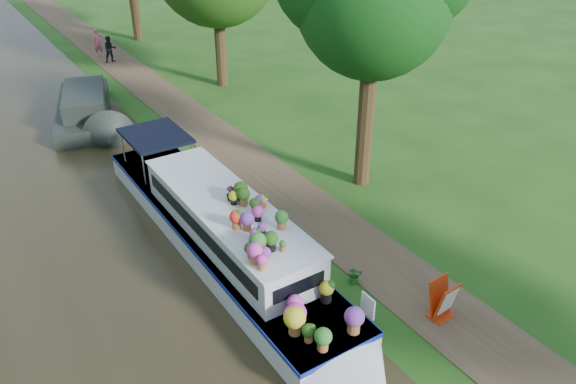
{
  "coord_description": "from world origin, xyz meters",
  "views": [
    {
      "loc": [
        -7.92,
        -10.23,
        9.62
      ],
      "look_at": [
        -0.01,
        1.91,
        1.3
      ],
      "focal_mm": 35.0,
      "sensor_mm": 36.0,
      "label": 1
    }
  ],
  "objects": [
    {
      "name": "pedestrian_dark",
      "position": [
        0.91,
        21.93,
        0.77
      ],
      "size": [
        0.77,
        0.63,
        1.49
      ],
      "primitive_type": "imported",
      "rotation": [
        0.0,
        0.0,
        -0.1
      ],
      "color": "black",
      "rests_on": "towpath"
    },
    {
      "name": "sandwich_board",
      "position": [
        0.99,
        -3.49,
        0.5
      ],
      "size": [
        0.67,
        0.56,
        1.05
      ],
      "rotation": [
        0.0,
        0.0,
        0.07
      ],
      "color": "red",
      "rests_on": "towpath"
    },
    {
      "name": "verge_plant",
      "position": [
        0.05,
        -1.25,
        0.24
      ],
      "size": [
        0.53,
        0.5,
        0.47
      ],
      "primitive_type": "imported",
      "rotation": [
        0.0,
        0.0,
        -0.38
      ],
      "color": "#2A6A1F",
      "rests_on": "ground"
    },
    {
      "name": "pedestrian_pink",
      "position": [
        0.73,
        23.55,
        0.84
      ],
      "size": [
        0.59,
        0.39,
        1.61
      ],
      "primitive_type": "imported",
      "rotation": [
        0.0,
        0.0,
        -0.01
      ],
      "color": "pink",
      "rests_on": "towpath"
    },
    {
      "name": "ground",
      "position": [
        0.0,
        0.0,
        0.0
      ],
      "size": [
        100.0,
        100.0,
        0.0
      ],
      "primitive_type": "plane",
      "color": "#1E4812",
      "rests_on": "ground"
    },
    {
      "name": "towpath",
      "position": [
        1.2,
        0.0,
        0.01
      ],
      "size": [
        2.2,
        100.0,
        0.03
      ],
      "primitive_type": "cube",
      "color": "#503A25",
      "rests_on": "ground"
    },
    {
      "name": "second_boat",
      "position": [
        -2.75,
        13.87,
        0.58
      ],
      "size": [
        3.93,
        7.87,
        1.44
      ],
      "rotation": [
        0.0,
        0.0,
        -0.29
      ],
      "color": "black",
      "rests_on": "canal_water"
    },
    {
      "name": "plant_boat",
      "position": [
        -2.25,
        1.47,
        0.85
      ],
      "size": [
        2.29,
        13.52,
        2.27
      ],
      "color": "silver",
      "rests_on": "canal_water"
    },
    {
      "name": "canal_water",
      "position": [
        -6.0,
        0.0,
        0.01
      ],
      "size": [
        10.0,
        100.0,
        0.02
      ],
      "primitive_type": "cube",
      "color": "black",
      "rests_on": "ground"
    }
  ]
}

